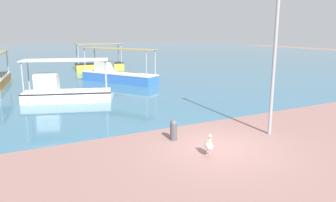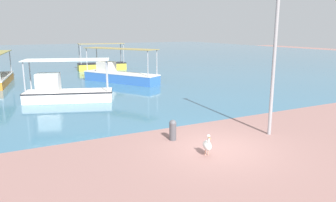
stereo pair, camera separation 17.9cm
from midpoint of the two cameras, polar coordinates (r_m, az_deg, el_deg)
The scene contains 8 objects.
ground at distance 12.27m, azimuth 8.25°, elevation -8.02°, with size 120.00×120.00×0.00m, color #8E655F.
harbor_water at distance 57.81m, azimuth -21.14°, elevation 7.33°, with size 110.00×90.00×0.00m, color #396B88.
fishing_boat_far_right at distance 27.20m, azimuth -9.03°, elevation 4.59°, with size 4.77×6.70×2.75m.
fishing_boat_outer at distance 35.76m, azimuth -11.98°, elevation 6.18°, with size 5.12×2.04×2.79m.
fishing_boat_near_right at distance 20.63m, azimuth -17.98°, elevation 1.67°, with size 5.41×3.18×2.51m.
pelican at distance 11.38m, azimuth 6.62°, elevation -7.60°, with size 0.45×0.79×0.80m.
lamp_post at distance 13.64m, azimuth 17.82°, elevation 9.30°, with size 0.28×0.28×6.58m.
mooring_bollard at distance 12.80m, azimuth 0.58°, elevation -4.95°, with size 0.29×0.29×0.82m.
Camera 1 is at (-6.93, -9.20, 4.24)m, focal length 35.00 mm.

